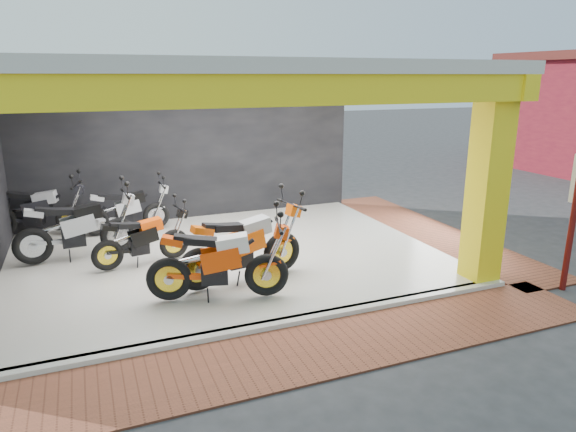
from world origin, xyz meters
name	(u,v)px	position (x,y,z in m)	size (l,w,h in m)	color
ground	(260,299)	(0.00, 0.00, 0.00)	(80.00, 80.00, 0.00)	#2D2D30
showroom_floor	(227,257)	(0.00, 2.00, 0.05)	(8.00, 6.00, 0.10)	silver
showroom_ceiling	(221,68)	(0.00, 2.00, 3.60)	(8.40, 6.40, 0.20)	beige
back_wall	(191,150)	(0.00, 5.10, 1.75)	(8.20, 0.20, 3.50)	black
corner_column	(488,184)	(3.75, -0.75, 1.75)	(0.50, 0.50, 3.50)	yellow
header_beam_front	(282,90)	(0.00, -1.00, 3.30)	(8.40, 0.30, 0.40)	yellow
header_beam_right	(409,84)	(4.00, 2.00, 3.30)	(0.30, 6.40, 0.40)	yellow
floor_kerb	(283,323)	(0.00, -1.02, 0.05)	(8.00, 0.20, 0.10)	silver
paver_front	(305,352)	(0.00, -1.80, 0.01)	(9.00, 1.40, 0.03)	brown
paver_right	(429,231)	(4.80, 2.00, 0.01)	(1.40, 7.00, 0.03)	brown
signpost	(574,212)	(4.85, -1.54, 1.35)	(0.11, 0.34, 2.47)	#58100D
moto_hero	(266,255)	(0.05, -0.17, 0.81)	(2.31, 0.86, 1.41)	#E04009
moto_row_a	(282,233)	(0.65, 0.70, 0.83)	(2.40, 0.89, 1.47)	#F15A0A
moto_row_b	(117,219)	(-1.94, 2.84, 0.81)	(2.33, 0.86, 1.42)	#A9ACB1
moto_row_c	(173,230)	(-0.99, 2.12, 0.68)	(1.89, 0.70, 1.16)	black
moto_row_d	(155,203)	(-1.02, 4.25, 0.71)	(1.99, 0.74, 1.22)	#B1B4B9
moto_row_e	(70,205)	(-2.80, 4.50, 0.77)	(2.19, 0.81, 1.34)	black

